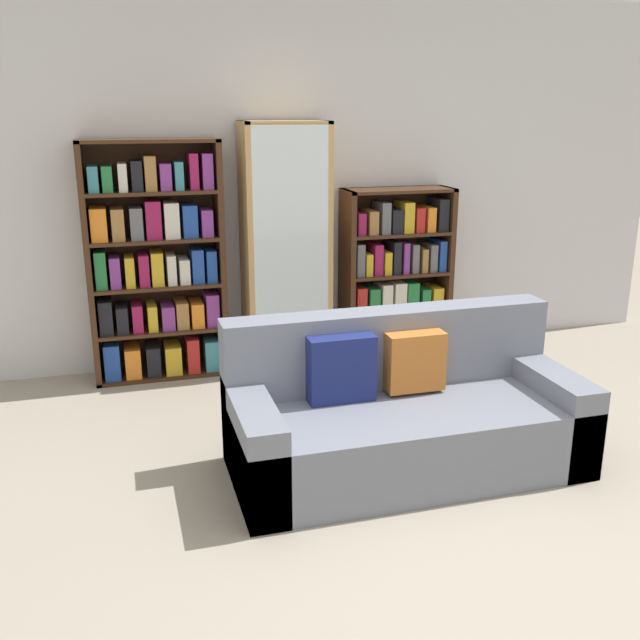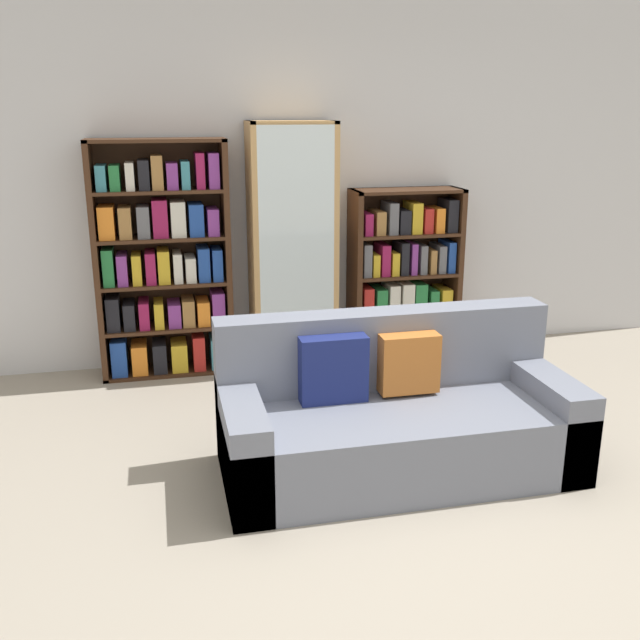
% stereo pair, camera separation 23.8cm
% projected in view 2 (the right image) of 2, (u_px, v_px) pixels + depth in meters
% --- Properties ---
extents(ground_plane, '(16.00, 16.00, 0.00)m').
position_uv_depth(ground_plane, '(417.00, 526.00, 3.35)').
color(ground_plane, gray).
extents(wall_back, '(6.23, 0.06, 2.70)m').
position_uv_depth(wall_back, '(304.00, 182.00, 5.36)').
color(wall_back, silver).
rests_on(wall_back, ground).
extents(couch, '(1.87, 0.81, 0.82)m').
position_uv_depth(couch, '(395.00, 418.00, 3.83)').
color(couch, slate).
rests_on(couch, ground).
extents(bookshelf_left, '(0.95, 0.32, 1.69)m').
position_uv_depth(bookshelf_left, '(163.00, 265.00, 5.09)').
color(bookshelf_left, '#3D2314').
rests_on(bookshelf_left, ground).
extents(display_cabinet, '(0.62, 0.36, 1.80)m').
position_uv_depth(display_cabinet, '(292.00, 247.00, 5.25)').
color(display_cabinet, tan).
rests_on(display_cabinet, ground).
extents(bookshelf_right, '(0.85, 0.32, 1.30)m').
position_uv_depth(bookshelf_right, '(405.00, 276.00, 5.54)').
color(bookshelf_right, '#3D2314').
rests_on(bookshelf_right, ground).
extents(wine_bottle, '(0.08, 0.08, 0.41)m').
position_uv_depth(wine_bottle, '(393.00, 370.00, 4.86)').
color(wine_bottle, '#143819').
rests_on(wine_bottle, ground).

